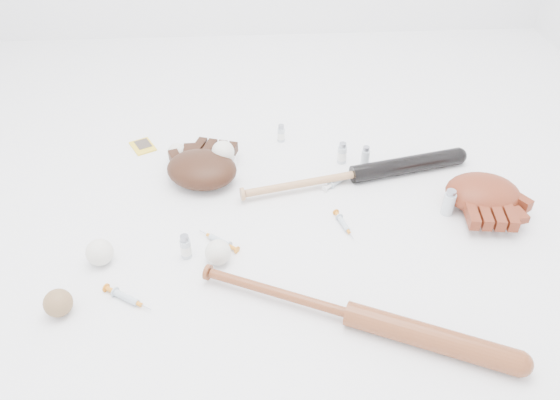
{
  "coord_description": "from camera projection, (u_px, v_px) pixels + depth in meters",
  "views": [
    {
      "loc": [
        -0.05,
        -1.28,
        1.08
      ],
      "look_at": [
        0.04,
        0.02,
        0.06
      ],
      "focal_mm": 35.0,
      "sensor_mm": 36.0,
      "label": 1
    }
  ],
  "objects": [
    {
      "name": "vial_3",
      "position": [
        449.0,
        202.0,
        1.67
      ],
      "size": [
        0.04,
        0.04,
        0.09
      ],
      "primitive_type": "cylinder",
      "color": "silver",
      "rests_on": "ground"
    },
    {
      "name": "bat_wood",
      "position": [
        350.0,
        314.0,
        1.34
      ],
      "size": [
        0.79,
        0.41,
        0.06
      ],
      "primitive_type": null,
      "rotation": [
        0.0,
        0.0,
        -0.44
      ],
      "color": "brown",
      "rests_on": "ground"
    },
    {
      "name": "baseball_aged",
      "position": [
        58.0,
        303.0,
        1.36
      ],
      "size": [
        0.07,
        0.07,
        0.07
      ],
      "primitive_type": "sphere",
      "color": "olive",
      "rests_on": "ground"
    },
    {
      "name": "trading_card",
      "position": [
        143.0,
        146.0,
        2.0
      ],
      "size": [
        0.11,
        0.12,
        0.01
      ],
      "primitive_type": "cube",
      "rotation": [
        0.0,
        0.0,
        0.48
      ],
      "color": "yellow",
      "rests_on": "ground"
    },
    {
      "name": "vial_4",
      "position": [
        186.0,
        246.0,
        1.52
      ],
      "size": [
        0.03,
        0.03,
        0.08
      ],
      "primitive_type": "cylinder",
      "color": "silver",
      "rests_on": "ground"
    },
    {
      "name": "baseball_upper",
      "position": [
        177.0,
        153.0,
        1.9
      ],
      "size": [
        0.07,
        0.07,
        0.07
      ],
      "primitive_type": "sphere",
      "color": "silver",
      "rests_on": "ground"
    },
    {
      "name": "glove_tan",
      "position": [
        483.0,
        193.0,
        1.7
      ],
      "size": [
        0.31,
        0.31,
        0.1
      ],
      "primitive_type": null,
      "rotation": [
        0.0,
        0.0,
        3.01
      ],
      "color": "maroon",
      "rests_on": "ground"
    },
    {
      "name": "syringe_2",
      "position": [
        338.0,
        181.0,
        1.82
      ],
      "size": [
        0.14,
        0.13,
        0.02
      ],
      "primitive_type": null,
      "rotation": [
        0.0,
        0.0,
        0.69
      ],
      "color": "#ADBCC6",
      "rests_on": "ground"
    },
    {
      "name": "baseball_left",
      "position": [
        100.0,
        252.0,
        1.5
      ],
      "size": [
        0.08,
        0.08,
        0.08
      ],
      "primitive_type": "sphere",
      "color": "silver",
      "rests_on": "ground"
    },
    {
      "name": "syringe_1",
      "position": [
        220.0,
        241.0,
        1.58
      ],
      "size": [
        0.14,
        0.12,
        0.02
      ],
      "primitive_type": null,
      "rotation": [
        0.0,
        0.0,
        2.45
      ],
      "color": "#ADBCC6",
      "rests_on": "ground"
    },
    {
      "name": "glove_dark",
      "position": [
        202.0,
        169.0,
        1.8
      ],
      "size": [
        0.35,
        0.35,
        0.1
      ],
      "primitive_type": null,
      "rotation": [
        0.0,
        0.0,
        -0.32
      ],
      "color": "#32190E",
      "rests_on": "ground"
    },
    {
      "name": "vial_1",
      "position": [
        281.0,
        133.0,
        2.01
      ],
      "size": [
        0.03,
        0.03,
        0.07
      ],
      "primitive_type": "cylinder",
      "color": "silver",
      "rests_on": "ground"
    },
    {
      "name": "pedestal",
      "position": [
        224.0,
        167.0,
        1.86
      ],
      "size": [
        0.09,
        0.09,
        0.04
      ],
      "primitive_type": "cube",
      "rotation": [
        0.0,
        0.0,
        -0.17
      ],
      "color": "white",
      "rests_on": "ground"
    },
    {
      "name": "bat_dark",
      "position": [
        355.0,
        174.0,
        1.81
      ],
      "size": [
        0.81,
        0.24,
        0.06
      ],
      "primitive_type": null,
      "rotation": [
        0.0,
        0.0,
        0.22
      ],
      "color": "black",
      "rests_on": "ground"
    },
    {
      "name": "vial_0",
      "position": [
        365.0,
        156.0,
        1.88
      ],
      "size": [
        0.03,
        0.03,
        0.07
      ],
      "primitive_type": "cylinder",
      "color": "silver",
      "rests_on": "ground"
    },
    {
      "name": "vial_2",
      "position": [
        342.0,
        153.0,
        1.9
      ],
      "size": [
        0.03,
        0.03,
        0.08
      ],
      "primitive_type": "cylinder",
      "color": "silver",
      "rests_on": "ground"
    },
    {
      "name": "syringe_3",
      "position": [
        343.0,
        224.0,
        1.64
      ],
      "size": [
        0.06,
        0.14,
        0.02
      ],
      "primitive_type": null,
      "rotation": [
        0.0,
        0.0,
        -1.32
      ],
      "color": "#ADBCC6",
      "rests_on": "ground"
    },
    {
      "name": "baseball_mid",
      "position": [
        218.0,
        252.0,
        1.51
      ],
      "size": [
        0.07,
        0.07,
        0.07
      ],
      "primitive_type": "sphere",
      "color": "silver",
      "rests_on": "ground"
    },
    {
      "name": "syringe_0",
      "position": [
        126.0,
        298.0,
        1.41
      ],
      "size": [
        0.16,
        0.12,
        0.02
      ],
      "primitive_type": null,
      "rotation": [
        0.0,
        0.0,
        -0.58
      ],
      "color": "#ADBCC6",
      "rests_on": "ground"
    },
    {
      "name": "baseball_on_pedestal",
      "position": [
        223.0,
        152.0,
        1.83
      ],
      "size": [
        0.08,
        0.08,
        0.08
      ],
      "primitive_type": "sphere",
      "color": "silver",
      "rests_on": "pedestal"
    }
  ]
}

